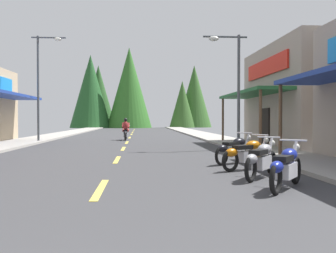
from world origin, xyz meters
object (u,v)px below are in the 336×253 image
(motorcycle_parked_right_0, at_px, (286,166))
(motorcycle_parked_right_2, at_px, (248,153))
(motorcycle_parked_right_3, at_px, (235,149))
(streetlamp_left, at_px, (43,74))
(motorcycle_parked_right_1, at_px, (261,159))
(rider_cruising_lead, at_px, (126,131))
(streetlamp_right, at_px, (232,74))

(motorcycle_parked_right_0, bearing_deg, motorcycle_parked_right_2, 36.15)
(motorcycle_parked_right_3, bearing_deg, streetlamp_left, 87.50)
(streetlamp_left, height_order, motorcycle_parked_right_1, streetlamp_left)
(motorcycle_parked_right_0, bearing_deg, rider_cruising_lead, 49.35)
(motorcycle_parked_right_2, distance_m, rider_cruising_lead, 16.54)
(streetlamp_right, height_order, motorcycle_parked_right_2, streetlamp_right)
(motorcycle_parked_right_3, bearing_deg, motorcycle_parked_right_0, -130.61)
(motorcycle_parked_right_3, relative_size, rider_cruising_lead, 0.80)
(motorcycle_parked_right_0, distance_m, motorcycle_parked_right_2, 3.04)
(motorcycle_parked_right_0, bearing_deg, motorcycle_parked_right_3, 36.33)
(motorcycle_parked_right_0, height_order, rider_cruising_lead, rider_cruising_lead)
(streetlamp_left, relative_size, motorcycle_parked_right_3, 3.97)
(streetlamp_right, relative_size, rider_cruising_lead, 2.61)
(streetlamp_right, xyz_separation_m, motorcycle_parked_right_2, (-1.29, -7.28, -3.21))
(streetlamp_right, distance_m, motorcycle_parked_right_2, 8.06)
(streetlamp_left, xyz_separation_m, motorcycle_parked_right_2, (9.32, -13.81, -3.88))
(motorcycle_parked_right_0, relative_size, rider_cruising_lead, 0.83)
(motorcycle_parked_right_2, bearing_deg, streetlamp_right, 48.32)
(streetlamp_left, height_order, motorcycle_parked_right_2, streetlamp_left)
(streetlamp_right, height_order, motorcycle_parked_right_3, streetlamp_right)
(streetlamp_left, height_order, streetlamp_right, streetlamp_left)
(motorcycle_parked_right_0, distance_m, motorcycle_parked_right_1, 1.48)
(streetlamp_left, bearing_deg, motorcycle_parked_right_3, -52.71)
(streetlamp_right, relative_size, motorcycle_parked_right_2, 2.98)
(streetlamp_left, distance_m, streetlamp_right, 12.47)
(streetlamp_right, xyz_separation_m, motorcycle_parked_right_0, (-1.34, -10.32, -3.21))
(streetlamp_left, relative_size, motorcycle_parked_right_2, 3.62)
(motorcycle_parked_right_1, bearing_deg, streetlamp_left, 68.87)
(motorcycle_parked_right_1, relative_size, rider_cruising_lead, 0.82)
(streetlamp_right, relative_size, motorcycle_parked_right_3, 3.27)
(streetlamp_right, bearing_deg, motorcycle_parked_right_3, -102.56)
(streetlamp_right, xyz_separation_m, rider_cruising_lead, (-5.46, 8.73, -3.04))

